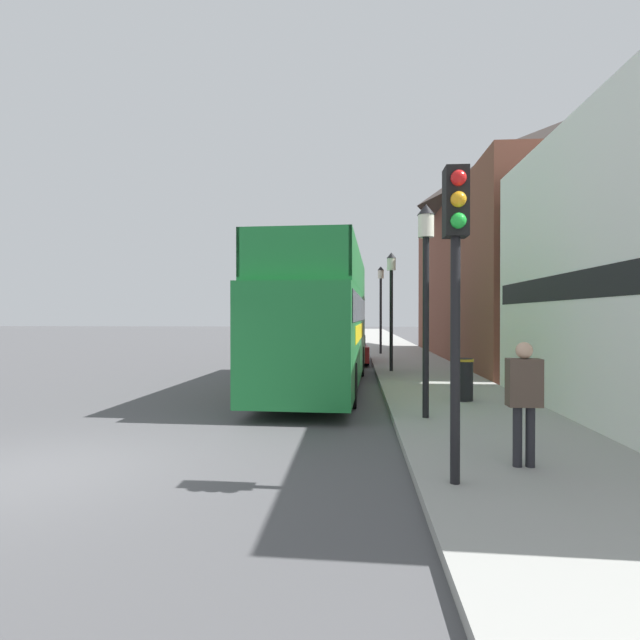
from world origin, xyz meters
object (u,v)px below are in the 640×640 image
Objects in this scene: lamp_post_nearest at (426,269)px; litter_bin at (464,378)px; pedestrian_nearest at (524,392)px; traffic_signal at (456,252)px; parked_car_ahead_of_bus at (347,349)px; lamp_post_second at (391,289)px; tour_bus at (321,327)px; lamp_post_third at (381,293)px.

litter_bin is at bearing 60.27° from lamp_post_nearest.
traffic_signal is at bearing -144.06° from pedestrian_nearest.
parked_car_ahead_of_bus is at bearing 98.08° from lamp_post_nearest.
lamp_post_second is at bearing 94.65° from pedestrian_nearest.
tour_bus is at bearing 116.76° from lamp_post_nearest.
lamp_post_third is at bearing 90.15° from lamp_post_nearest.
parked_car_ahead_of_bus is at bearing 99.53° from pedestrian_nearest.
tour_bus is at bearing -96.95° from parked_car_ahead_of_bus.
pedestrian_nearest is 12.00m from lamp_post_second.
lamp_post_nearest is at bearing -84.18° from parked_car_ahead_of_bus.
lamp_post_nearest reaches higher than pedestrian_nearest.
lamp_post_third is at bearing 81.25° from tour_bus.
lamp_post_third is at bearing 89.74° from lamp_post_second.
lamp_post_nearest is (-0.88, 3.23, 1.98)m from pedestrian_nearest.
parked_car_ahead_of_bus is 16.33m from pedestrian_nearest.
parked_car_ahead_of_bus is at bearing 95.51° from traffic_signal.
lamp_post_nearest reaches higher than tour_bus.
litter_bin is (1.41, 6.13, -2.30)m from traffic_signal.
tour_bus is 6.19× the size of pedestrian_nearest.
lamp_post_third reaches higher than parked_car_ahead_of_bus.
lamp_post_second is (1.74, -4.32, 2.57)m from parked_car_ahead_of_bus.
traffic_signal is at bearing -86.75° from parked_car_ahead_of_bus.
lamp_post_third is (2.44, 12.18, 1.54)m from tour_bus.
lamp_post_second reaches higher than pedestrian_nearest.
lamp_post_nearest is (1.83, -12.87, 2.50)m from parked_car_ahead_of_bus.
tour_bus is 2.39× the size of lamp_post_second.
tour_bus is 2.72× the size of traffic_signal.
traffic_signal is (1.63, -16.88, 2.33)m from parked_car_ahead_of_bus.
lamp_post_third is at bearing 92.59° from pedestrian_nearest.
lamp_post_second is at bearing 90.55° from lamp_post_nearest.
lamp_post_third is at bearing 64.88° from parked_car_ahead_of_bus.
pedestrian_nearest is at bearing -87.41° from lamp_post_third.
lamp_post_nearest is at bearing 87.17° from traffic_signal.
lamp_post_third is (-0.04, 17.10, 0.27)m from lamp_post_nearest.
lamp_post_second reaches higher than lamp_post_nearest.
pedestrian_nearest is (2.70, -16.10, 0.52)m from parked_car_ahead_of_bus.
litter_bin is (1.29, -6.43, -2.53)m from lamp_post_second.
lamp_post_second is (0.12, 12.56, 0.23)m from traffic_signal.
traffic_signal is 6.70m from litter_bin.
tour_bus is 4.78m from litter_bin.
pedestrian_nearest is 3.89m from lamp_post_nearest.
parked_car_ahead_of_bus is 0.97× the size of lamp_post_second.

